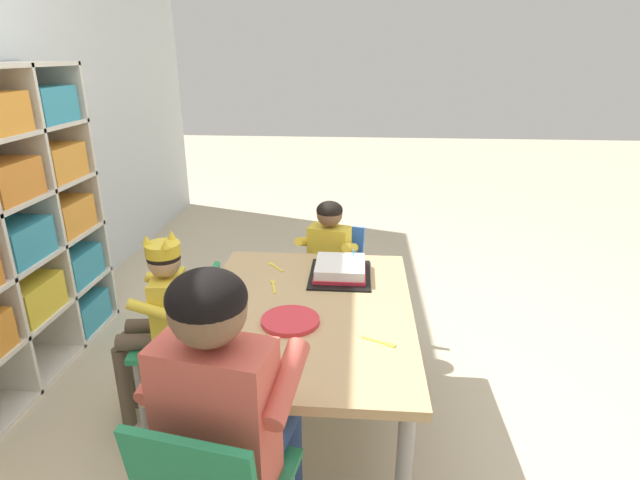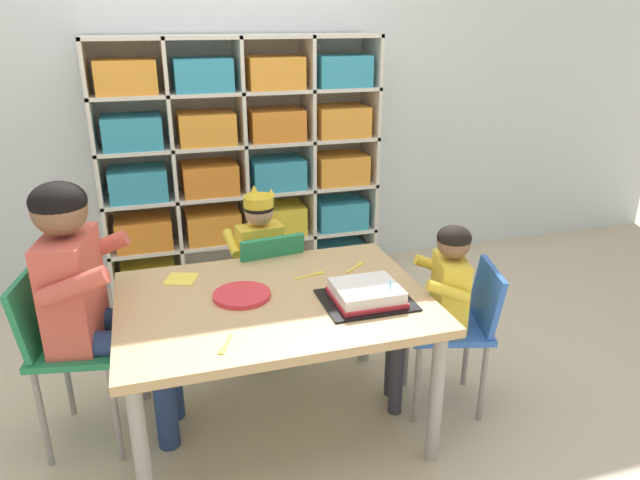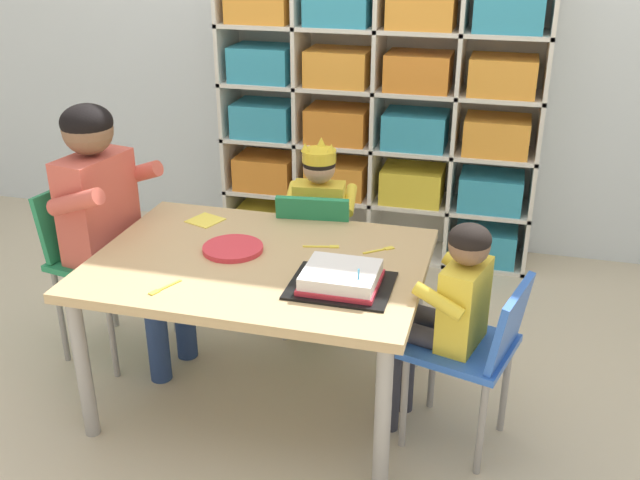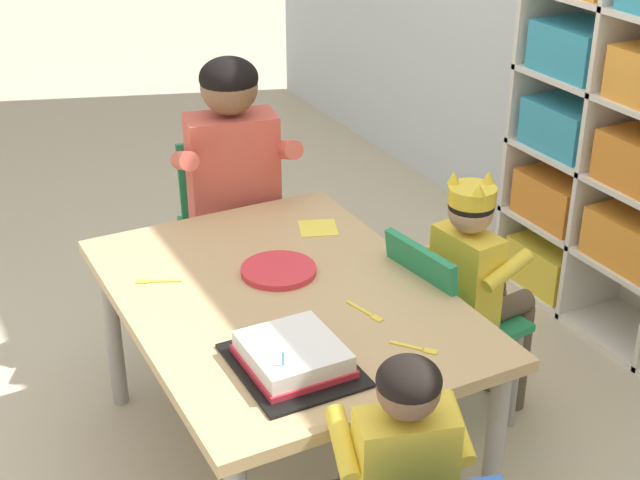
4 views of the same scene
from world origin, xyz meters
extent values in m
plane|color=beige|center=(0.00, 0.00, 0.00)|extent=(16.00, 16.00, 0.00)
cube|color=silver|center=(0.54, 1.43, 0.74)|extent=(0.02, 0.31, 1.48)
cube|color=silver|center=(0.94, 1.43, 0.74)|extent=(0.02, 0.31, 1.48)
cube|color=silver|center=(0.14, 1.43, 0.01)|extent=(1.62, 0.31, 0.02)
cube|color=teal|center=(0.74, 1.41, 0.11)|extent=(0.31, 0.25, 0.18)
cube|color=yellow|center=(0.34, 1.41, 0.40)|extent=(0.31, 0.25, 0.18)
cube|color=teal|center=(0.74, 1.41, 0.40)|extent=(0.31, 0.25, 0.18)
cube|color=teal|center=(0.34, 1.41, 0.69)|extent=(0.31, 0.25, 0.18)
cube|color=orange|center=(0.74, 1.41, 0.69)|extent=(0.31, 0.25, 0.18)
cube|color=orange|center=(0.74, 1.41, 0.98)|extent=(0.31, 0.25, 0.18)
cube|color=teal|center=(0.74, 1.41, 1.28)|extent=(0.31, 0.25, 0.18)
cube|color=tan|center=(0.00, 0.00, 0.57)|extent=(1.16, 0.84, 0.03)
cylinder|color=#9E9993|center=(-0.52, -0.36, 0.27)|extent=(0.05, 0.05, 0.55)
cylinder|color=#9E9993|center=(0.52, -0.36, 0.27)|extent=(0.05, 0.05, 0.55)
cylinder|color=#9E9993|center=(-0.52, 0.36, 0.27)|extent=(0.05, 0.05, 0.55)
cylinder|color=#9E9993|center=(0.52, 0.36, 0.27)|extent=(0.05, 0.05, 0.55)
cube|color=#238451|center=(0.07, 0.56, 0.37)|extent=(0.35, 0.37, 0.03)
cube|color=#238451|center=(0.08, 0.41, 0.53)|extent=(0.29, 0.10, 0.30)
cylinder|color=gray|center=(0.18, 0.71, 0.18)|extent=(0.02, 0.02, 0.36)
cylinder|color=gray|center=(-0.08, 0.68, 0.18)|extent=(0.02, 0.02, 0.36)
cylinder|color=gray|center=(0.21, 0.44, 0.18)|extent=(0.02, 0.02, 0.36)
cylinder|color=gray|center=(-0.04, 0.41, 0.18)|extent=(0.02, 0.02, 0.36)
cube|color=yellow|center=(0.07, 0.57, 0.52)|extent=(0.22, 0.14, 0.29)
sphere|color=tan|center=(0.07, 0.57, 0.74)|extent=(0.13, 0.13, 0.13)
ellipsoid|color=black|center=(0.07, 0.57, 0.76)|extent=(0.14, 0.14, 0.10)
cylinder|color=yellow|center=(0.07, 0.57, 0.79)|extent=(0.14, 0.14, 0.05)
cone|color=yellow|center=(0.06, 0.63, 0.83)|extent=(0.04, 0.04, 0.04)
cone|color=yellow|center=(0.12, 0.55, 0.83)|extent=(0.04, 0.04, 0.04)
cone|color=yellow|center=(0.02, 0.54, 0.83)|extent=(0.04, 0.04, 0.04)
cylinder|color=brown|center=(0.12, 0.68, 0.41)|extent=(0.09, 0.22, 0.07)
cylinder|color=brown|center=(-0.01, 0.67, 0.41)|extent=(0.09, 0.22, 0.07)
cylinder|color=brown|center=(0.10, 0.79, 0.19)|extent=(0.06, 0.06, 0.38)
cylinder|color=brown|center=(-0.02, 0.77, 0.19)|extent=(0.06, 0.06, 0.38)
cylinder|color=yellow|center=(0.18, 0.63, 0.59)|extent=(0.06, 0.18, 0.10)
cylinder|color=yellow|center=(-0.06, 0.60, 0.59)|extent=(0.06, 0.18, 0.10)
cube|color=#D15647|center=(-0.71, 0.15, 0.65)|extent=(0.21, 0.32, 0.42)
sphere|color=brown|center=(-0.71, 0.15, 0.96)|extent=(0.19, 0.19, 0.19)
ellipsoid|color=black|center=(-0.71, 0.15, 0.98)|extent=(0.19, 0.19, 0.14)
cylinder|color=navy|center=(-0.58, 0.03, 0.47)|extent=(0.31, 0.15, 0.10)
cylinder|color=navy|center=(-0.55, 0.21, 0.47)|extent=(0.31, 0.15, 0.10)
cylinder|color=navy|center=(-0.43, 0.01, 0.22)|extent=(0.08, 0.08, 0.44)
cylinder|color=navy|center=(-0.40, 0.18, 0.22)|extent=(0.08, 0.08, 0.44)
cylinder|color=#D15647|center=(-0.68, -0.03, 0.74)|extent=(0.25, 0.11, 0.14)
cylinder|color=#D15647|center=(-0.62, 0.31, 0.74)|extent=(0.25, 0.11, 0.14)
cube|color=blue|center=(0.72, -0.05, 0.38)|extent=(0.40, 0.39, 0.03)
cube|color=blue|center=(0.87, -0.09, 0.51)|extent=(0.13, 0.29, 0.25)
cylinder|color=gray|center=(0.62, 0.10, 0.18)|extent=(0.02, 0.02, 0.36)
cylinder|color=gray|center=(0.55, -0.14, 0.18)|extent=(0.02, 0.02, 0.36)
cylinder|color=gray|center=(0.88, 0.03, 0.18)|extent=(0.02, 0.02, 0.36)
cylinder|color=gray|center=(0.81, -0.21, 0.18)|extent=(0.02, 0.02, 0.36)
cube|color=yellow|center=(0.72, -0.05, 0.53)|extent=(0.16, 0.23, 0.29)
sphere|color=brown|center=(0.72, -0.05, 0.75)|extent=(0.13, 0.13, 0.13)
ellipsoid|color=black|center=(0.72, -0.05, 0.77)|extent=(0.14, 0.14, 0.10)
cylinder|color=#33333D|center=(0.63, 0.03, 0.41)|extent=(0.22, 0.12, 0.07)
cylinder|color=#33333D|center=(0.60, -0.09, 0.41)|extent=(0.22, 0.12, 0.07)
cylinder|color=#33333D|center=(0.53, 0.06, 0.19)|extent=(0.06, 0.06, 0.38)
cylinder|color=#33333D|center=(0.50, -0.06, 0.19)|extent=(0.06, 0.06, 0.38)
cylinder|color=yellow|center=(0.71, 0.08, 0.60)|extent=(0.18, 0.09, 0.10)
cylinder|color=yellow|center=(0.64, -0.16, 0.60)|extent=(0.18, 0.09, 0.10)
cube|color=black|center=(0.33, -0.13, 0.59)|extent=(0.33, 0.27, 0.01)
cube|color=white|center=(0.33, -0.13, 0.62)|extent=(0.24, 0.22, 0.06)
cube|color=red|center=(0.33, -0.13, 0.60)|extent=(0.25, 0.23, 0.02)
cylinder|color=#4CB2E5|center=(0.40, -0.18, 0.67)|extent=(0.01, 0.01, 0.04)
cylinder|color=#DB333D|center=(-0.11, 0.04, 0.59)|extent=(0.22, 0.22, 0.02)
cube|color=#F4DB4C|center=(-0.32, 0.27, 0.58)|extent=(0.15, 0.15, 0.00)
cube|color=yellow|center=(0.17, 0.15, 0.59)|extent=(0.09, 0.03, 0.00)
cube|color=yellow|center=(0.23, 0.16, 0.59)|extent=(0.04, 0.03, 0.00)
cube|color=yellow|center=(0.38, 0.16, 0.59)|extent=(0.07, 0.06, 0.00)
cube|color=yellow|center=(0.43, 0.20, 0.59)|extent=(0.04, 0.04, 0.00)
cube|color=yellow|center=(-0.21, -0.26, 0.59)|extent=(0.05, 0.09, 0.00)
cube|color=yellow|center=(-0.24, -0.32, 0.59)|extent=(0.03, 0.04, 0.00)
camera|label=1|loc=(-1.75, -0.20, 1.52)|focal=28.45mm
camera|label=2|loc=(-0.41, -1.95, 1.58)|focal=32.96mm
camera|label=3|loc=(0.80, -2.15, 1.69)|focal=40.74mm
camera|label=4|loc=(1.97, -0.90, 1.84)|focal=51.07mm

